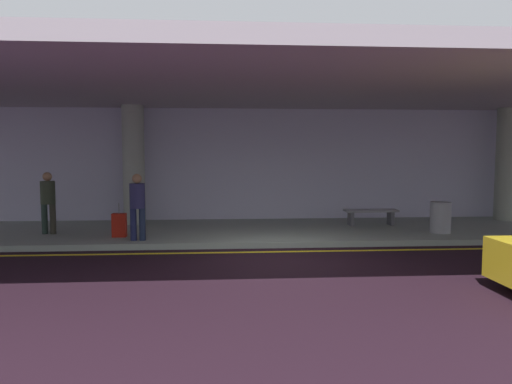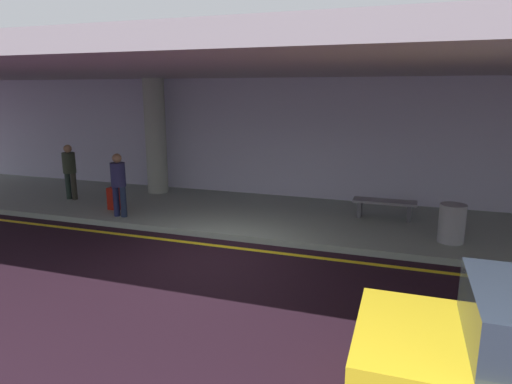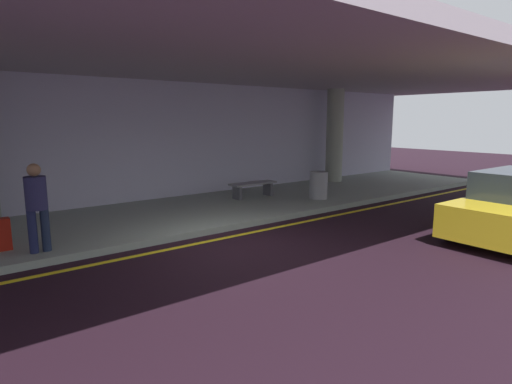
{
  "view_description": "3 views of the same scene",
  "coord_description": "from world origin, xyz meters",
  "px_view_note": "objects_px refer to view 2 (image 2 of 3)",
  "views": [
    {
      "loc": [
        -1.27,
        -10.5,
        2.35
      ],
      "look_at": [
        -0.34,
        2.55,
        1.27
      ],
      "focal_mm": 33.35,
      "sensor_mm": 36.0,
      "label": 1
    },
    {
      "loc": [
        3.68,
        -8.11,
        3.4
      ],
      "look_at": [
        0.11,
        2.37,
        0.88
      ],
      "focal_mm": 31.18,
      "sensor_mm": 36.0,
      "label": 2
    },
    {
      "loc": [
        -4.87,
        -7.07,
        2.62
      ],
      "look_at": [
        1.76,
        1.5,
        0.75
      ],
      "focal_mm": 29.58,
      "sensor_mm": 36.0,
      "label": 3
    }
  ],
  "objects_px": {
    "support_column_far_left": "(156,136)",
    "trash_bin_steel": "(452,223)",
    "traveler_with_luggage": "(118,181)",
    "person_waiting_for_ride": "(69,168)",
    "bench_metal": "(384,205)",
    "suitcase_upright_primary": "(115,199)"
  },
  "relations": [
    {
      "from": "support_column_far_left",
      "to": "trash_bin_steel",
      "type": "relative_size",
      "value": 4.29
    },
    {
      "from": "person_waiting_for_ride",
      "to": "trash_bin_steel",
      "type": "xyz_separation_m",
      "value": [
        10.72,
        -0.56,
        -0.54
      ]
    },
    {
      "from": "suitcase_upright_primary",
      "to": "bench_metal",
      "type": "xyz_separation_m",
      "value": [
        7.21,
        1.5,
        0.04
      ]
    },
    {
      "from": "bench_metal",
      "to": "trash_bin_steel",
      "type": "height_order",
      "value": "trash_bin_steel"
    },
    {
      "from": "support_column_far_left",
      "to": "bench_metal",
      "type": "relative_size",
      "value": 2.28
    },
    {
      "from": "trash_bin_steel",
      "to": "suitcase_upright_primary",
      "type": "bearing_deg",
      "value": -179.65
    },
    {
      "from": "support_column_far_left",
      "to": "person_waiting_for_ride",
      "type": "bearing_deg",
      "value": -138.62
    },
    {
      "from": "support_column_far_left",
      "to": "person_waiting_for_ride",
      "type": "relative_size",
      "value": 2.17
    },
    {
      "from": "support_column_far_left",
      "to": "trash_bin_steel",
      "type": "distance_m",
      "value": 9.14
    },
    {
      "from": "support_column_far_left",
      "to": "trash_bin_steel",
      "type": "xyz_separation_m",
      "value": [
        8.73,
        -2.31,
        -1.4
      ]
    },
    {
      "from": "traveler_with_luggage",
      "to": "trash_bin_steel",
      "type": "bearing_deg",
      "value": 120.74
    },
    {
      "from": "person_waiting_for_ride",
      "to": "bench_metal",
      "type": "bearing_deg",
      "value": 57.44
    },
    {
      "from": "bench_metal",
      "to": "person_waiting_for_ride",
      "type": "bearing_deg",
      "value": -174.48
    },
    {
      "from": "traveler_with_luggage",
      "to": "trash_bin_steel",
      "type": "relative_size",
      "value": 1.98
    },
    {
      "from": "suitcase_upright_primary",
      "to": "bench_metal",
      "type": "relative_size",
      "value": 0.56
    },
    {
      "from": "traveler_with_luggage",
      "to": "person_waiting_for_ride",
      "type": "relative_size",
      "value": 1.0
    },
    {
      "from": "traveler_with_luggage",
      "to": "bench_metal",
      "type": "xyz_separation_m",
      "value": [
        6.63,
        2.06,
        -0.61
      ]
    },
    {
      "from": "traveler_with_luggage",
      "to": "person_waiting_for_ride",
      "type": "distance_m",
      "value": 2.84
    },
    {
      "from": "traveler_with_luggage",
      "to": "bench_metal",
      "type": "relative_size",
      "value": 1.05
    },
    {
      "from": "traveler_with_luggage",
      "to": "bench_metal",
      "type": "bearing_deg",
      "value": 133.71
    },
    {
      "from": "suitcase_upright_primary",
      "to": "bench_metal",
      "type": "bearing_deg",
      "value": 19.37
    },
    {
      "from": "traveler_with_luggage",
      "to": "suitcase_upright_primary",
      "type": "relative_size",
      "value": 1.87
    }
  ]
}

